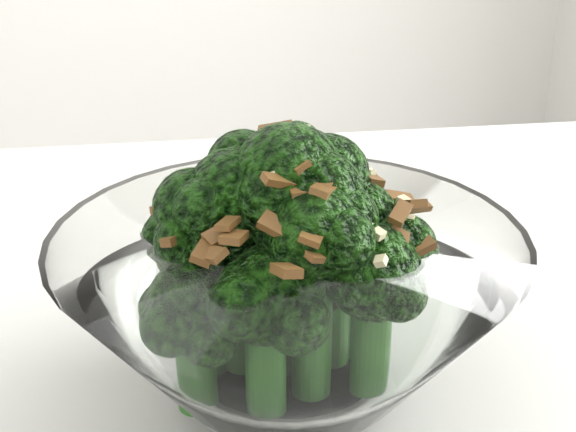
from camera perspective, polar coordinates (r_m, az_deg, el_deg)
name	(u,v)px	position (r m, az deg, el deg)	size (l,w,h in m)	color
broccoli_dish	(288,292)	(0.42, -0.01, -4.96)	(0.22, 0.22, 0.14)	white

